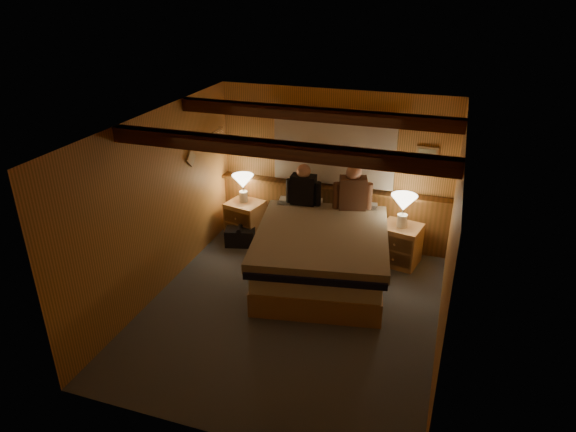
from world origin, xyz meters
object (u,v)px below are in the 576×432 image
at_px(duffel_bag, 240,237).
at_px(lamp_left, 243,183).
at_px(person_right, 353,191).
at_px(nightstand_left, 245,219).
at_px(person_left, 303,188).
at_px(bed, 322,253).
at_px(nightstand_right, 400,245).
at_px(lamp_right, 404,205).

bearing_deg(duffel_bag, lamp_left, 87.05).
xyz_separation_m(lamp_left, person_right, (1.78, -0.11, 0.14)).
relative_size(nightstand_left, person_left, 0.95).
bearing_deg(bed, person_right, 63.89).
height_order(person_left, duffel_bag, person_left).
distance_m(nightstand_right, person_right, 1.05).
distance_m(lamp_left, person_right, 1.79).
distance_m(person_left, person_right, 0.73).
xyz_separation_m(nightstand_right, lamp_left, (-2.53, 0.15, 0.60)).
bearing_deg(person_right, duffel_bag, 173.58).
bearing_deg(nightstand_left, lamp_left, 140.07).
height_order(nightstand_right, person_right, person_right).
height_order(nightstand_left, person_left, person_left).
relative_size(nightstand_right, person_right, 0.91).
relative_size(bed, nightstand_left, 4.02).
height_order(nightstand_right, duffel_bag, nightstand_right).
relative_size(bed, lamp_right, 5.18).
bearing_deg(person_right, person_left, 169.56).
bearing_deg(person_left, bed, -58.71).
bearing_deg(duffel_bag, lamp_right, -9.89).
bearing_deg(bed, nightstand_left, 140.15).
relative_size(lamp_left, person_left, 0.69).
distance_m(nightstand_left, nightstand_right, 2.50).
bearing_deg(duffel_bag, person_left, -3.21).
height_order(lamp_right, duffel_bag, lamp_right).
bearing_deg(person_right, lamp_right, -18.73).
bearing_deg(nightstand_right, person_right, -170.89).
xyz_separation_m(nightstand_left, person_right, (1.74, -0.06, 0.74)).
relative_size(bed, person_left, 3.84).
bearing_deg(nightstand_right, lamp_left, -171.31).
bearing_deg(lamp_left, person_left, -9.15).
bearing_deg(lamp_right, person_right, 176.46).
xyz_separation_m(lamp_left, person_left, (1.05, -0.17, 0.12)).
height_order(nightstand_right, person_left, person_left).
distance_m(bed, lamp_right, 1.35).
xyz_separation_m(nightstand_left, lamp_right, (2.49, -0.11, 0.65)).
distance_m(nightstand_left, person_right, 1.90).
xyz_separation_m(bed, lamp_right, (0.97, 0.76, 0.54)).
bearing_deg(person_left, person_right, 2.19).
xyz_separation_m(nightstand_right, duffel_bag, (-2.45, -0.22, -0.16)).
distance_m(bed, lamp_left, 1.86).
bearing_deg(lamp_left, duffel_bag, -78.01).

